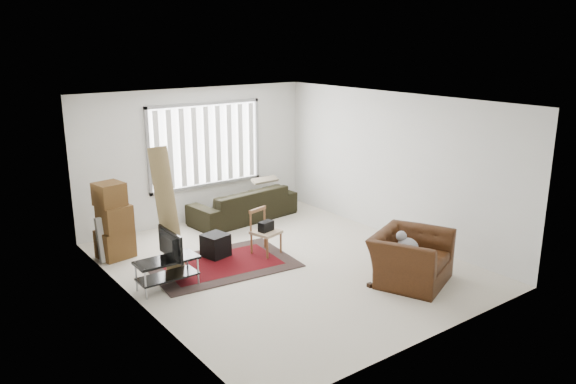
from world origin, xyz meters
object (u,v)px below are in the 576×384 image
(side_chair, at_px, (265,230))
(armchair, at_px, (411,254))
(sofa, at_px, (243,199))
(tv_stand, at_px, (167,267))
(moving_boxes, at_px, (114,223))

(side_chair, distance_m, armchair, 2.55)
(sofa, distance_m, side_chair, 2.00)
(tv_stand, bearing_deg, side_chair, 7.96)
(tv_stand, distance_m, moving_boxes, 1.71)
(moving_boxes, xyz_separation_m, armchair, (3.27, -3.69, -0.17))
(side_chair, relative_size, armchair, 0.53)
(moving_boxes, bearing_deg, sofa, 9.13)
(tv_stand, distance_m, sofa, 3.44)
(tv_stand, xyz_separation_m, sofa, (2.69, 2.14, 0.10))
(moving_boxes, height_order, sofa, moving_boxes)
(tv_stand, xyz_separation_m, side_chair, (1.96, 0.27, 0.11))
(moving_boxes, bearing_deg, armchair, -48.41)
(side_chair, bearing_deg, tv_stand, 173.19)
(moving_boxes, bearing_deg, tv_stand, -83.81)
(side_chair, bearing_deg, moving_boxes, 132.06)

